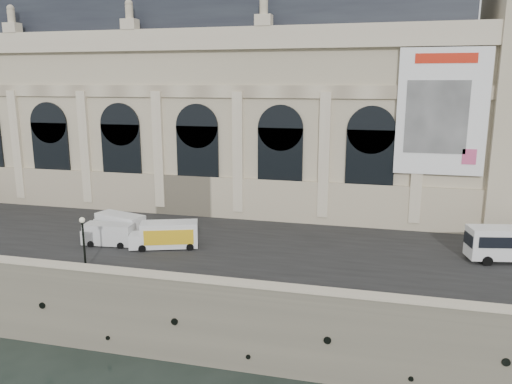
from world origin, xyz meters
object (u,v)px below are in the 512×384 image
van_b (106,234)px  van_c (118,225)px  box_truck (166,235)px  lamp_right (84,244)px

van_b → van_c: bearing=96.2°
box_truck → van_b: bearing=-174.6°
van_b → lamp_right: size_ratio=1.09×
van_c → van_b: bearing=-83.8°
van_b → van_c: van_c is taller
van_c → lamp_right: size_ratio=1.24×
van_c → box_truck: bearing=-20.1°
van_b → lamp_right: bearing=-74.7°
van_b → box_truck: (6.17, 0.59, 0.19)m
van_b → lamp_right: 6.92m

